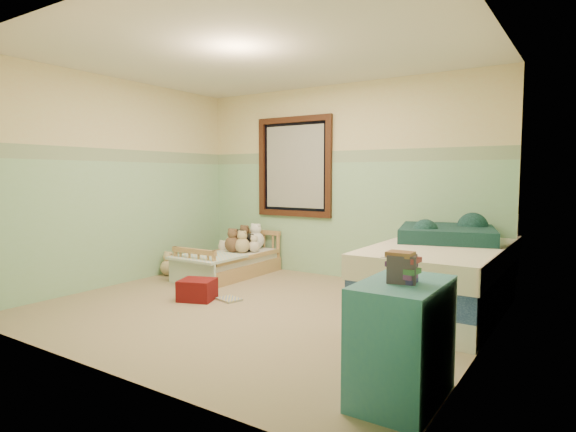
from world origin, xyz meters
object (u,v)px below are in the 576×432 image
Objects in this scene: plush_floor_tan at (169,267)px; floor_book at (229,299)px; dresser at (402,341)px; red_pillow at (197,290)px; toddler_bed_frame at (230,269)px; twin_bed_frame at (442,299)px; plush_floor_cream at (225,260)px.

plush_floor_tan is 1.59m from floor_book.
floor_book is (-2.32, 1.15, -0.34)m from dresser.
toddler_bed_frame is at bearing 114.07° from red_pillow.
twin_bed_frame is at bearing 6.19° from plush_floor_tan.
toddler_bed_frame is 0.82m from plush_floor_tan.
red_pillow is at bearing -30.12° from plush_floor_tan.
floor_book is at bearing 31.20° from red_pillow.
floor_book is (-2.00, -0.90, -0.10)m from twin_bed_frame.
plush_floor_cream reaches higher than floor_book.
plush_floor_cream reaches higher than twin_bed_frame.
plush_floor_tan reaches higher than toddler_bed_frame.
toddler_bed_frame is at bearing -38.93° from plush_floor_cream.
plush_floor_cream is 0.13× the size of twin_bed_frame.
red_pillow reaches higher than floor_book.
floor_book is (0.80, -0.97, -0.08)m from toddler_bed_frame.
plush_floor_cream is 1.15× the size of floor_book.
plush_floor_tan is at bearing 175.67° from floor_book.
plush_floor_tan is at bearing 156.32° from dresser.
dresser reaches higher than toddler_bed_frame.
toddler_bed_frame is 6.39× the size of plush_floor_tan.
red_pillow is (-2.61, 0.97, -0.24)m from dresser.
dresser reaches higher than red_pillow.
plush_floor_cream is 3.13m from twin_bed_frame.
dresser is 2.88× the size of floor_book.
red_pillow is at bearing -154.84° from twin_bed_frame.
dresser is (3.43, -2.37, 0.21)m from plush_floor_cream.
plush_floor_cream is (-0.31, 0.25, 0.05)m from toddler_bed_frame.
dresser is (3.12, -2.12, 0.27)m from toddler_bed_frame.
twin_bed_frame is 2.09m from dresser.
red_pillow is (1.20, -0.70, 0.00)m from plush_floor_tan.
red_pillow is at bearing 159.53° from dresser.
toddler_bed_frame is 2.81m from twin_bed_frame.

